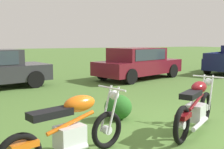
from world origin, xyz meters
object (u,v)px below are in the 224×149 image
at_px(motorcycle_orange, 70,129).
at_px(motorcycle_maroon, 196,107).
at_px(shrub_low, 118,107).
at_px(car_burgundy, 138,62).

distance_m(motorcycle_orange, motorcycle_maroon, 2.54).
relative_size(motorcycle_maroon, shrub_low, 3.01).
height_order(motorcycle_orange, car_burgundy, car_burgundy).
xyz_separation_m(motorcycle_maroon, car_burgundy, (2.93, 6.54, 0.31)).
height_order(motorcycle_maroon, shrub_low, motorcycle_maroon).
xyz_separation_m(motorcycle_orange, motorcycle_maroon, (2.54, 0.12, 0.00)).
distance_m(motorcycle_maroon, car_burgundy, 7.17).
distance_m(motorcycle_orange, car_burgundy, 8.63).
height_order(motorcycle_orange, motorcycle_maroon, same).
bearing_deg(motorcycle_orange, motorcycle_maroon, -12.32).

